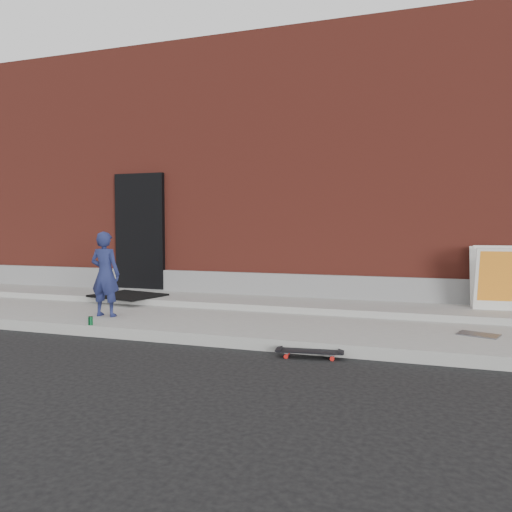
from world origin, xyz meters
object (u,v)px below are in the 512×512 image
at_px(skateboard, 309,352).
at_px(soda_can, 91,321).
at_px(child, 105,274).
at_px(pizza_sign, 493,277).

relative_size(skateboard, soda_can, 6.50).
height_order(child, skateboard, child).
relative_size(child, pizza_sign, 1.32).
bearing_deg(pizza_sign, child, -161.04).
distance_m(skateboard, soda_can, 3.08).
bearing_deg(skateboard, pizza_sign, 50.73).
bearing_deg(soda_can, skateboard, -3.17).
distance_m(child, skateboard, 3.46).
distance_m(pizza_sign, soda_can, 5.88).
bearing_deg(soda_can, pizza_sign, 25.58).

